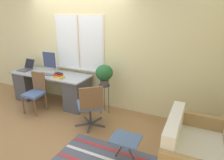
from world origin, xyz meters
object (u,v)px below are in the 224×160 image
couch_loveseat (190,154)px  folding_stool (126,140)px  mouse (55,76)px  monitor (50,61)px  desk_chair_wooden (35,91)px  laptop (27,68)px  potted_plant (104,73)px  book_stack (59,76)px  plant_stand (104,89)px  keyboard (46,74)px  office_chair_swivel (90,105)px

couch_loveseat → folding_stool: (-0.88, -0.17, 0.07)m
mouse → monitor: bearing=147.1°
monitor → desk_chair_wooden: (0.04, -0.58, -0.54)m
laptop → potted_plant: 2.16m
mouse → desk_chair_wooden: size_ratio=0.07×
potted_plant → couch_loveseat: bearing=-29.2°
book_stack → potted_plant: (0.99, 0.26, 0.12)m
laptop → desk_chair_wooden: size_ratio=0.41×
mouse → book_stack: bearing=-28.5°
book_stack → plant_stand: 1.05m
keyboard → mouse: bearing=-1.8°
laptop → folding_stool: size_ratio=0.84×
desk_chair_wooden → folding_stool: 2.47m
office_chair_swivel → couch_loveseat: office_chair_swivel is taller
laptop → potted_plant: bearing=1.7°
monitor → folding_stool: size_ratio=1.18×
laptop → monitor: monitor is taller
office_chair_swivel → laptop: bearing=-53.3°
laptop → potted_plant: potted_plant is taller
mouse → book_stack: 0.20m
potted_plant → office_chair_swivel: bearing=-88.9°
monitor → keyboard: monitor is taller
laptop → mouse: (1.00, -0.11, -0.04)m
plant_stand → folding_stool: size_ratio=1.55×
plant_stand → potted_plant: (0.00, 0.00, 0.35)m
desk_chair_wooden → potted_plant: (1.43, 0.56, 0.44)m
monitor → keyboard: bearing=-87.4°
office_chair_swivel → potted_plant: (-0.01, 0.61, 0.45)m
keyboard → potted_plant: (1.46, 0.16, 0.16)m
plant_stand → keyboard: bearing=-173.7°
plant_stand → monitor: bearing=179.1°
keyboard → mouse: size_ratio=6.74×
mouse → plant_stand: 1.19m
monitor → folding_stool: (2.42, -1.22, -0.66)m
laptop → plant_stand: size_ratio=0.54×
laptop → keyboard: (0.70, -0.10, -0.05)m
monitor → plant_stand: monitor is taller
book_stack → office_chair_swivel: (1.00, -0.35, -0.33)m
office_chair_swivel → potted_plant: 0.76m
monitor → mouse: 0.44m
monitor → keyboard: (0.01, -0.19, -0.26)m
office_chair_swivel → couch_loveseat: bearing=128.0°
desk_chair_wooden → plant_stand: size_ratio=1.33×
keyboard → plant_stand: bearing=6.3°
desk_chair_wooden → office_chair_swivel: office_chair_swivel is taller
mouse → folding_stool: 2.39m
desk_chair_wooden → plant_stand: desk_chair_wooden is taller
book_stack → laptop: bearing=170.3°
plant_stand → book_stack: bearing=-165.1°
book_stack → desk_chair_wooden: size_ratio=0.25×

